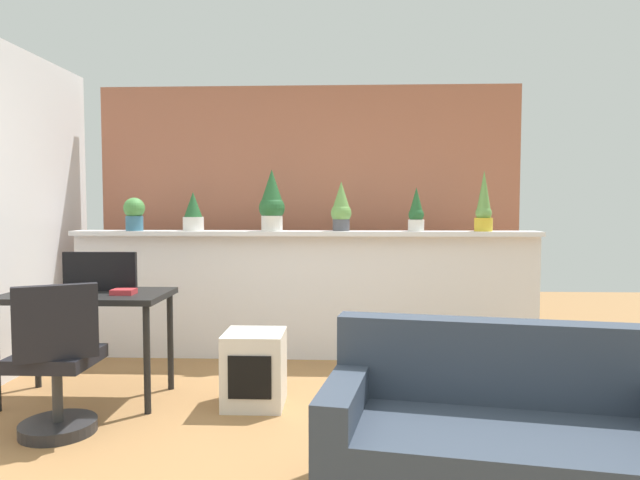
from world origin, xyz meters
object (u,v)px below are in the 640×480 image
object	(u,v)px
potted_plant_0	(134,213)
side_cube_shelf	(254,369)
desk	(87,305)
couch	(502,447)
potted_plant_4	(416,212)
book_on_desk	(124,292)
tv_monitor	(100,272)
potted_plant_5	(484,206)
office_chair	(57,371)
potted_plant_3	(341,208)
potted_plant_2	(272,202)
potted_plant_1	(193,212)

from	to	relation	value
potted_plant_0	side_cube_shelf	bearing A→B (deg)	-43.25
desk	couch	bearing A→B (deg)	-28.42
potted_plant_4	side_cube_shelf	xyz separation A→B (m)	(-1.22, -1.20, -1.05)
desk	potted_plant_0	bearing A→B (deg)	93.30
book_on_desk	potted_plant_0	bearing A→B (deg)	106.65
tv_monitor	book_on_desk	bearing A→B (deg)	-32.37
potted_plant_0	potted_plant_4	xyz separation A→B (m)	(2.46, 0.04, 0.01)
potted_plant_5	office_chair	bearing A→B (deg)	-148.42
potted_plant_3	office_chair	xyz separation A→B (m)	(-1.64, -1.80, -0.94)
potted_plant_2	office_chair	xyz separation A→B (m)	(-1.04, -1.76, -0.99)
side_cube_shelf	office_chair	bearing A→B (deg)	-151.80
book_on_desk	potted_plant_1	bearing A→B (deg)	82.67
potted_plant_1	potted_plant_3	bearing A→B (deg)	-0.12
potted_plant_5	tv_monitor	xyz separation A→B (m)	(-2.91, -1.04, -0.46)
potted_plant_3	office_chair	bearing A→B (deg)	-132.39
tv_monitor	side_cube_shelf	world-z (taller)	tv_monitor
potted_plant_0	side_cube_shelf	world-z (taller)	potted_plant_0
potted_plant_4	potted_plant_2	bearing A→B (deg)	-179.89
potted_plant_1	book_on_desk	xyz separation A→B (m)	(-0.16, -1.22, -0.52)
potted_plant_0	book_on_desk	bearing A→B (deg)	-73.35
potted_plant_4	office_chair	size ratio (longest dim) A/B	0.41
potted_plant_4	side_cube_shelf	world-z (taller)	potted_plant_4
potted_plant_0	potted_plant_4	distance (m)	2.46
desk	side_cube_shelf	bearing A→B (deg)	-3.24
desk	side_cube_shelf	world-z (taller)	desk
tv_monitor	book_on_desk	world-z (taller)	tv_monitor
tv_monitor	desk	bearing A→B (deg)	-127.05
potted_plant_2	book_on_desk	xyz separation A→B (m)	(-0.86, -1.19, -0.61)
book_on_desk	desk	bearing A→B (deg)	167.90
potted_plant_5	side_cube_shelf	distance (m)	2.42
potted_plant_2	tv_monitor	bearing A→B (deg)	-135.94
office_chair	book_on_desk	distance (m)	0.71
desk	potted_plant_4	bearing A→B (deg)	25.27
potted_plant_5	side_cube_shelf	bearing A→B (deg)	-146.53
potted_plant_2	office_chair	world-z (taller)	potted_plant_2
tv_monitor	couch	bearing A→B (deg)	-30.44
potted_plant_2	office_chair	distance (m)	2.28
office_chair	side_cube_shelf	xyz separation A→B (m)	(1.07, 0.57, -0.14)
potted_plant_4	office_chair	world-z (taller)	potted_plant_4
potted_plant_5	desk	world-z (taller)	potted_plant_5
desk	tv_monitor	distance (m)	0.24
potted_plant_5	side_cube_shelf	world-z (taller)	potted_plant_5
desk	office_chair	size ratio (longest dim) A/B	1.21
potted_plant_3	couch	bearing A→B (deg)	-73.70
potted_plant_5	couch	distance (m)	2.73
tv_monitor	office_chair	distance (m)	0.88
desk	office_chair	xyz separation A→B (m)	(0.10, -0.64, -0.28)
potted_plant_2	side_cube_shelf	world-z (taller)	potted_plant_2
potted_plant_1	potted_plant_2	bearing A→B (deg)	-2.95
potted_plant_1	potted_plant_4	bearing A→B (deg)	-0.99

